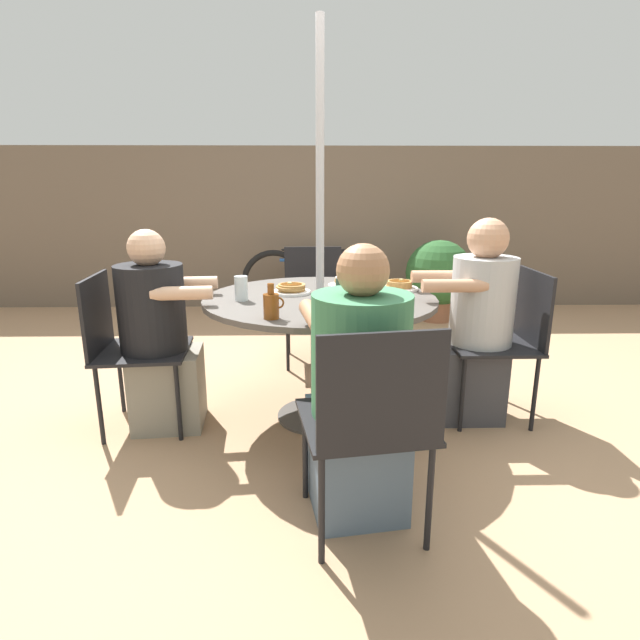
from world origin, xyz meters
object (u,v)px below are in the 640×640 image
(diner_south, at_px, (358,398))
(pancake_plate_e, at_px, (399,286))
(pancake_plate_a, at_px, (350,307))
(patio_chair_west, at_px, (506,334))
(patio_table, at_px, (320,315))
(patio_chair_south, at_px, (370,418))
(diner_east, at_px, (160,341))
(potted_shrub, at_px, (439,276))
(diner_west, at_px, (476,330))
(coffee_cup, at_px, (342,285))
(pancake_plate_b, at_px, (372,294))
(patio_chair_east, at_px, (126,341))
(patio_chair_north, at_px, (314,296))
(pancake_plate_d, at_px, (291,289))
(drinking_glass_a, at_px, (241,288))
(syrup_bottle, at_px, (271,305))
(pancake_plate_c, at_px, (346,283))
(bicycle, at_px, (309,280))

(diner_south, height_order, pancake_plate_e, diner_south)
(pancake_plate_a, xyz_separation_m, pancake_plate_e, (0.33, 0.50, 0.01))
(patio_chair_west, distance_m, pancake_plate_e, 0.66)
(patio_table, xyz_separation_m, patio_chair_south, (0.16, -1.04, -0.11))
(diner_east, xyz_separation_m, potted_shrub, (2.09, 2.27, -0.04))
(diner_west, height_order, coffee_cup, diner_west)
(pancake_plate_b, xyz_separation_m, pancake_plate_e, (0.18, 0.19, 0.01))
(patio_chair_east, bearing_deg, diner_east, 90.00)
(patio_chair_west, bearing_deg, patio_chair_east, 92.60)
(patio_chair_north, distance_m, diner_west, 1.39)
(pancake_plate_a, bearing_deg, coffee_cup, 91.51)
(diner_west, distance_m, coffee_cup, 0.79)
(diner_south, xyz_separation_m, pancake_plate_d, (-0.30, 0.96, 0.24))
(pancake_plate_b, height_order, pancake_plate_d, pancake_plate_d)
(diner_south, distance_m, patio_chair_west, 1.26)
(pancake_plate_a, distance_m, drinking_glass_a, 0.60)
(pancake_plate_d, distance_m, drinking_glass_a, 0.32)
(patio_chair_north, bearing_deg, pancake_plate_b, 105.18)
(patio_table, distance_m, pancake_plate_d, 0.23)
(diner_south, height_order, pancake_plate_a, diner_south)
(diner_south, bearing_deg, pancake_plate_d, 98.26)
(patio_chair_north, height_order, diner_east, diner_east)
(patio_table, xyz_separation_m, drinking_glass_a, (-0.42, -0.08, 0.17))
(patio_chair_east, xyz_separation_m, syrup_bottle, (0.82, -0.37, 0.28))
(patio_chair_north, xyz_separation_m, diner_south, (0.16, -1.91, 0.00))
(pancake_plate_c, xyz_separation_m, bicycle, (-0.23, 2.25, -0.39))
(pancake_plate_b, height_order, coffee_cup, coffee_cup)
(pancake_plate_d, distance_m, bicycle, 2.47)
(diner_west, distance_m, pancake_plate_e, 0.50)
(patio_chair_north, height_order, coffee_cup, patio_chair_north)
(syrup_bottle, height_order, drinking_glass_a, syrup_bottle)
(diner_west, distance_m, potted_shrub, 2.22)
(patio_chair_east, distance_m, diner_south, 1.41)
(pancake_plate_b, bearing_deg, pancake_plate_a, -115.80)
(patio_chair_west, relative_size, pancake_plate_d, 3.94)
(pancake_plate_e, height_order, potted_shrub, potted_shrub)
(diner_east, height_order, coffee_cup, diner_east)
(pancake_plate_c, xyz_separation_m, drinking_glass_a, (-0.58, -0.36, 0.04))
(patio_chair_east, distance_m, pancake_plate_a, 1.23)
(diner_west, xyz_separation_m, syrup_bottle, (-1.11, -0.47, 0.26))
(coffee_cup, distance_m, bicycle, 2.48)
(pancake_plate_d, height_order, drinking_glass_a, drinking_glass_a)
(drinking_glass_a, relative_size, potted_shrub, 0.16)
(potted_shrub, bearing_deg, coffee_cup, -117.45)
(patio_chair_north, distance_m, diner_south, 1.92)
(patio_chair_east, relative_size, pancake_plate_e, 3.94)
(bicycle, bearing_deg, pancake_plate_c, -87.79)
(patio_table, xyz_separation_m, syrup_bottle, (-0.23, -0.47, 0.17))
(pancake_plate_b, distance_m, pancake_plate_c, 0.31)
(patio_chair_north, xyz_separation_m, patio_chair_east, (-1.02, -1.15, 0.00))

